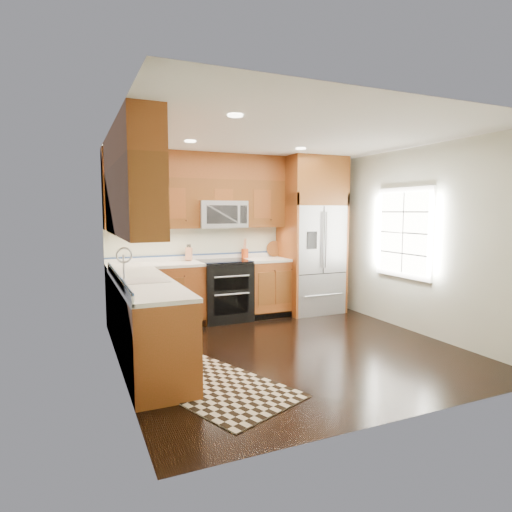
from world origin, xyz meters
name	(u,v)px	position (x,y,z in m)	size (l,w,h in m)	color
ground	(288,348)	(0.00, 0.00, 0.00)	(4.00, 4.00, 0.00)	black
wall_back	(232,236)	(0.00, 2.00, 1.30)	(4.00, 0.02, 2.60)	beige
wall_left	(118,251)	(-2.00, 0.00, 1.30)	(0.02, 4.00, 2.60)	beige
wall_right	(415,240)	(2.00, 0.00, 1.30)	(0.02, 4.00, 2.60)	beige
window	(404,233)	(1.98, 0.20, 1.40)	(0.04, 1.10, 1.30)	white
base_cabinets	(174,307)	(-1.23, 0.90, 0.45)	(2.85, 3.00, 0.90)	#923E1C
countertop	(182,270)	(-1.09, 1.01, 0.92)	(2.86, 3.01, 0.04)	silver
upper_cabinets	(174,187)	(-1.15, 1.09, 2.02)	(2.85, 3.00, 1.15)	brown
range	(225,290)	(-0.25, 1.67, 0.47)	(0.76, 0.67, 0.95)	black
microwave	(221,214)	(-0.25, 1.80, 1.66)	(0.76, 0.40, 0.42)	#B2B2B7
refrigerator	(312,235)	(1.30, 1.63, 1.30)	(0.98, 0.75, 2.60)	#B2B2B7
sink_faucet	(141,276)	(-1.73, 0.23, 0.99)	(0.54, 0.44, 0.37)	#B2B2B7
rug	(216,386)	(-1.20, -0.76, 0.01)	(0.96, 1.60, 0.01)	black
knife_block	(189,254)	(-0.75, 1.91, 1.04)	(0.14, 0.15, 0.26)	#B47857
utensil_crock	(245,251)	(0.19, 1.90, 1.05)	(0.13, 0.13, 0.32)	#B14015
cutting_board	(274,256)	(0.75, 1.94, 0.95)	(0.27, 0.27, 0.02)	brown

